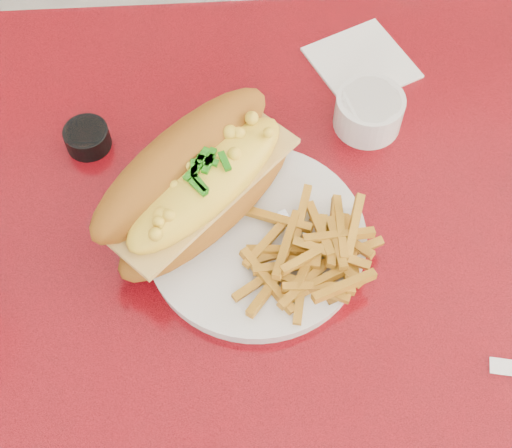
{
  "coord_description": "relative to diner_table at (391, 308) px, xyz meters",
  "views": [
    {
      "loc": [
        -0.19,
        -0.35,
        1.44
      ],
      "look_at": [
        -0.17,
        0.02,
        0.81
      ],
      "focal_mm": 50.0,
      "sensor_mm": 36.0,
      "label": 1
    }
  ],
  "objects": [
    {
      "name": "fork",
      "position": [
        -0.13,
        0.0,
        0.18
      ],
      "size": [
        0.07,
        0.14,
        0.0
      ],
      "rotation": [
        0.0,
        0.0,
        1.94
      ],
      "color": "silver",
      "rests_on": "dinner_plate"
    },
    {
      "name": "booth_bench_far",
      "position": [
        0.0,
        0.81,
        -0.32
      ],
      "size": [
        1.2,
        0.51,
        0.9
      ],
      "color": "maroon",
      "rests_on": "ground"
    },
    {
      "name": "fries_pile",
      "position": [
        -0.12,
        -0.01,
        0.19
      ],
      "size": [
        0.13,
        0.12,
        0.03
      ],
      "primitive_type": null,
      "rotation": [
        0.0,
        0.0,
        -0.11
      ],
      "color": "orange",
      "rests_on": "dinner_plate"
    },
    {
      "name": "dinner_plate",
      "position": [
        -0.17,
        0.02,
        0.17
      ],
      "size": [
        0.26,
        0.26,
        0.02
      ],
      "rotation": [
        0.0,
        0.0,
        0.12
      ],
      "color": "silver",
      "rests_on": "diner_table"
    },
    {
      "name": "paper_napkin",
      "position": [
        -0.02,
        0.27,
        0.16
      ],
      "size": [
        0.15,
        0.15,
        0.0
      ],
      "primitive_type": "cube",
      "rotation": [
        0.0,
        0.0,
        0.43
      ],
      "color": "white",
      "rests_on": "diner_table"
    },
    {
      "name": "gravy_ramekin",
      "position": [
        -0.03,
        0.17,
        0.19
      ],
      "size": [
        0.09,
        0.09,
        0.04
      ],
      "rotation": [
        0.0,
        0.0,
        -0.12
      ],
      "color": "silver",
      "rests_on": "diner_table"
    },
    {
      "name": "diner_table",
      "position": [
        0.0,
        0.0,
        0.0
      ],
      "size": [
        1.23,
        0.83,
        0.77
      ],
      "color": "red",
      "rests_on": "ground"
    },
    {
      "name": "sauce_cup_left",
      "position": [
        -0.36,
        0.16,
        0.18
      ],
      "size": [
        0.07,
        0.07,
        0.03
      ],
      "rotation": [
        0.0,
        0.0,
        -0.41
      ],
      "color": "black",
      "rests_on": "diner_table"
    },
    {
      "name": "ground",
      "position": [
        0.0,
        0.0,
        -0.61
      ],
      "size": [
        8.0,
        8.0,
        0.0
      ],
      "primitive_type": "plane",
      "color": "silver",
      "rests_on": "ground"
    },
    {
      "name": "mac_hoagie",
      "position": [
        -0.23,
        0.06,
        0.22
      ],
      "size": [
        0.26,
        0.26,
        0.11
      ],
      "rotation": [
        0.0,
        0.0,
        0.78
      ],
      "color": "#945717",
      "rests_on": "dinner_plate"
    }
  ]
}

